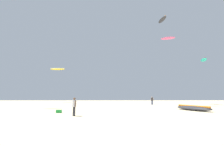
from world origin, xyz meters
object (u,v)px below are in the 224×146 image
(kite_aloft_5, at_px, (204,60))
(kite_aloft_0, at_px, (58,69))
(kite_aloft_3, at_px, (162,20))
(kite_grounded_near, at_px, (193,108))
(person_foreground, at_px, (74,105))
(cooler_box, at_px, (59,111))
(person_midground, at_px, (152,100))
(kite_aloft_1, at_px, (168,38))

(kite_aloft_5, bearing_deg, kite_aloft_0, 163.44)
(kite_aloft_3, bearing_deg, kite_grounded_near, -99.08)
(kite_grounded_near, relative_size, kite_aloft_0, 1.25)
(kite_aloft_0, bearing_deg, person_foreground, -69.75)
(cooler_box, height_order, kite_aloft_3, kite_aloft_3)
(person_foreground, relative_size, kite_grounded_near, 0.30)
(cooler_box, bearing_deg, person_midground, 48.90)
(kite_aloft_0, xyz_separation_m, kite_aloft_5, (37.90, -11.27, 0.47))
(kite_aloft_1, bearing_deg, cooler_box, -141.17)
(kite_grounded_near, bearing_deg, kite_aloft_5, 54.44)
(kite_aloft_5, bearing_deg, kite_grounded_near, -125.56)
(person_foreground, height_order, kite_aloft_0, kite_aloft_0)
(person_midground, height_order, kite_grounded_near, person_midground)
(person_foreground, distance_m, kite_aloft_1, 26.72)
(person_foreground, xyz_separation_m, kite_grounded_near, (14.05, 5.61, -0.68))
(person_foreground, xyz_separation_m, kite_aloft_3, (17.02, 24.19, 20.47))
(kite_aloft_5, bearing_deg, kite_aloft_3, 165.07)
(person_midground, bearing_deg, cooler_box, -10.85)
(person_midground, relative_size, kite_aloft_5, 0.41)
(cooler_box, height_order, kite_aloft_1, kite_aloft_1)
(cooler_box, height_order, kite_aloft_0, kite_aloft_0)
(person_foreground, bearing_deg, kite_aloft_1, -167.24)
(person_foreground, relative_size, cooler_box, 3.03)
(kite_aloft_3, height_order, kite_aloft_5, kite_aloft_3)
(kite_aloft_3, xyz_separation_m, kite_aloft_5, (8.66, -2.31, -11.13))
(kite_aloft_0, relative_size, kite_aloft_5, 1.07)
(person_midground, relative_size, kite_aloft_3, 0.41)
(kite_aloft_0, relative_size, kite_aloft_3, 1.09)
(person_foreground, height_order, kite_aloft_5, kite_aloft_5)
(person_foreground, distance_m, person_midground, 23.43)
(person_foreground, height_order, person_midground, person_midground)
(person_foreground, distance_m, kite_aloft_0, 36.43)
(kite_aloft_1, bearing_deg, person_foreground, -132.16)
(kite_aloft_3, relative_size, kite_aloft_5, 0.98)
(person_foreground, bearing_deg, kite_aloft_3, -160.21)
(kite_aloft_1, distance_m, kite_aloft_3, 10.27)
(kite_grounded_near, relative_size, cooler_box, 10.05)
(kite_aloft_1, relative_size, kite_aloft_5, 0.71)
(person_foreground, height_order, kite_grounded_near, person_foreground)
(person_foreground, xyz_separation_m, kite_aloft_1, (15.69, 17.32, 12.95))
(person_midground, xyz_separation_m, cooler_box, (-14.77, -16.93, -0.84))
(person_midground, distance_m, kite_aloft_0, 29.47)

